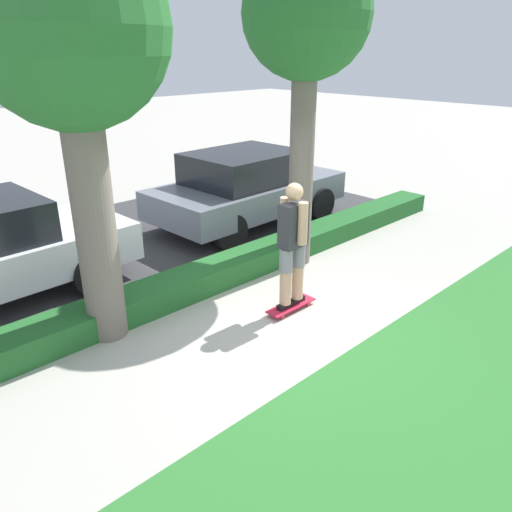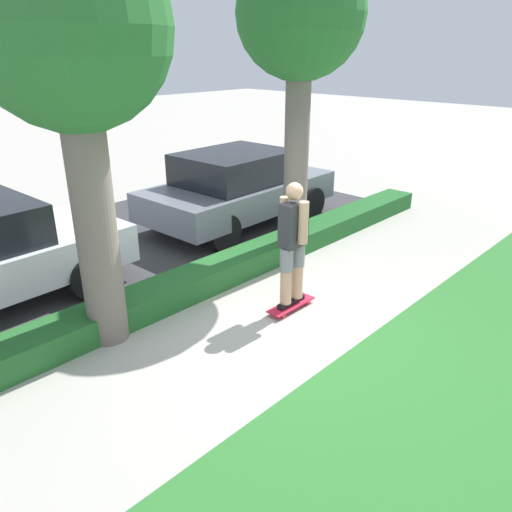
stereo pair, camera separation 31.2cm
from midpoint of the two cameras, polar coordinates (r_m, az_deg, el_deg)
name	(u,v)px [view 1 (the left image)]	position (r m, az deg, el deg)	size (l,w,h in m)	color
ground_plane	(276,328)	(6.73, 3.61, -8.28)	(60.00, 60.00, 0.00)	#ADA89E
grass_lawn_strip	(506,449)	(5.57, 28.22, -18.87)	(12.39, 4.00, 0.01)	#2D702D
street_asphalt	(117,245)	(9.77, -14.72, 1.21)	(12.39, 5.00, 0.01)	#38383A
hedge_row	(201,279)	(7.68, -5.13, -2.65)	(12.39, 0.60, 0.36)	#236028
skateboard	(291,306)	(7.16, 5.27, -5.70)	(0.80, 0.24, 0.08)	red
skater_person	(293,243)	(6.76, 5.56, 1.50)	(0.51, 0.46, 1.77)	black
tree_near	(71,43)	(5.91, -18.87, 22.08)	(2.14, 2.14, 4.73)	#70665B
tree_mid	(306,24)	(8.10, 7.00, 24.78)	(1.93, 1.93, 4.89)	#70665B
parked_car_middle	(247,187)	(10.42, -0.20, 7.91)	(4.23, 2.07, 1.53)	slate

